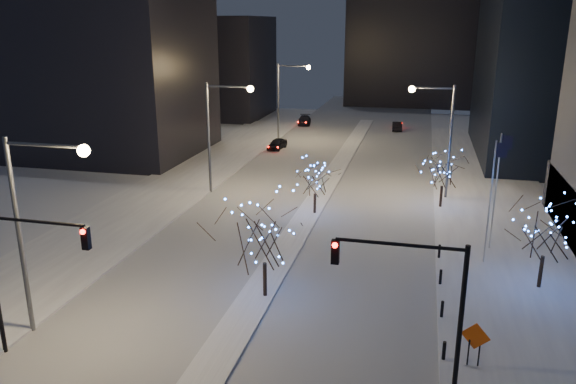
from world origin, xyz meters
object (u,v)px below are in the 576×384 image
(street_lamp_east, at_px, (440,126))
(traffic_signal_east, at_px, (421,295))
(car_near, at_px, (277,144))
(holiday_tree_plaza_near, at_px, (546,231))
(street_lamp_w_near, at_px, (35,211))
(holiday_tree_median_far, at_px, (315,178))
(holiday_tree_plaza_far, at_px, (443,169))
(street_lamp_w_far, at_px, (286,91))
(holiday_tree_median_near, at_px, (264,232))
(street_lamp_w_mid, at_px, (219,123))
(car_mid, at_px, (397,126))
(traffic_signal_west, at_px, (20,263))
(construction_sign, at_px, (475,340))
(car_far, at_px, (305,120))

(street_lamp_east, bearing_deg, traffic_signal_east, -92.26)
(car_near, height_order, holiday_tree_plaza_near, holiday_tree_plaza_near)
(street_lamp_w_near, height_order, holiday_tree_median_far, street_lamp_w_near)
(holiday_tree_plaza_near, bearing_deg, holiday_tree_plaza_far, 110.57)
(street_lamp_w_far, xyz_separation_m, holiday_tree_plaza_far, (19.44, -24.86, -3.12))
(traffic_signal_east, height_order, holiday_tree_median_near, traffic_signal_east)
(street_lamp_east, height_order, holiday_tree_median_far, street_lamp_east)
(street_lamp_w_mid, relative_size, holiday_tree_median_far, 2.23)
(car_near, xyz_separation_m, car_mid, (13.75, 16.43, -0.03))
(traffic_signal_west, bearing_deg, holiday_tree_median_far, 68.83)
(street_lamp_w_mid, bearing_deg, street_lamp_w_near, -90.00)
(street_lamp_w_mid, xyz_separation_m, holiday_tree_median_near, (9.44, -18.82, -2.49))
(street_lamp_east, distance_m, holiday_tree_median_far, 12.30)
(holiday_tree_plaza_far, bearing_deg, street_lamp_east, 98.31)
(car_mid, bearing_deg, construction_sign, 91.92)
(car_mid, bearing_deg, holiday_tree_plaza_far, 94.41)
(street_lamp_w_mid, distance_m, holiday_tree_median_near, 21.20)
(street_lamp_w_mid, distance_m, street_lamp_w_far, 25.00)
(street_lamp_w_near, xyz_separation_m, street_lamp_w_mid, (0.00, 25.00, 0.00))
(traffic_signal_east, relative_size, construction_sign, 3.27)
(street_lamp_w_near, bearing_deg, street_lamp_w_far, 90.00)
(street_lamp_w_near, distance_m, street_lamp_w_far, 50.00)
(street_lamp_w_far, bearing_deg, car_far, 90.29)
(street_lamp_w_mid, bearing_deg, holiday_tree_plaza_near, -29.56)
(holiday_tree_plaza_far, bearing_deg, car_near, 135.07)
(car_mid, xyz_separation_m, holiday_tree_median_near, (-4.56, -54.53, 3.37))
(car_mid, distance_m, car_far, 14.14)
(street_lamp_w_far, relative_size, holiday_tree_median_near, 1.64)
(street_lamp_w_near, xyz_separation_m, holiday_tree_plaza_far, (19.44, 25.14, -3.12))
(street_lamp_w_far, distance_m, traffic_signal_east, 54.07)
(street_lamp_w_mid, height_order, traffic_signal_west, street_lamp_w_mid)
(street_lamp_w_far, xyz_separation_m, traffic_signal_west, (0.50, -52.00, -1.74))
(holiday_tree_median_far, bearing_deg, construction_sign, -60.36)
(traffic_signal_east, distance_m, construction_sign, 5.03)
(traffic_signal_east, relative_size, holiday_tree_median_near, 1.15)
(car_near, bearing_deg, holiday_tree_median_far, -61.86)
(car_near, height_order, car_far, car_far)
(traffic_signal_east, xyz_separation_m, construction_sign, (2.52, 2.81, -3.32))
(holiday_tree_plaza_near, bearing_deg, traffic_signal_east, -119.91)
(traffic_signal_west, relative_size, holiday_tree_plaza_far, 1.41)
(street_lamp_w_mid, relative_size, car_mid, 2.59)
(holiday_tree_plaza_far, bearing_deg, construction_sign, -87.63)
(car_far, distance_m, holiday_tree_median_near, 56.95)
(traffic_signal_east, height_order, car_mid, traffic_signal_east)
(street_lamp_east, height_order, holiday_tree_median_near, street_lamp_east)
(traffic_signal_west, height_order, construction_sign, traffic_signal_west)
(street_lamp_w_mid, distance_m, traffic_signal_east, 31.60)
(holiday_tree_plaza_far, bearing_deg, traffic_signal_east, -93.41)
(car_near, relative_size, holiday_tree_median_far, 0.87)
(street_lamp_w_far, bearing_deg, street_lamp_east, -49.15)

